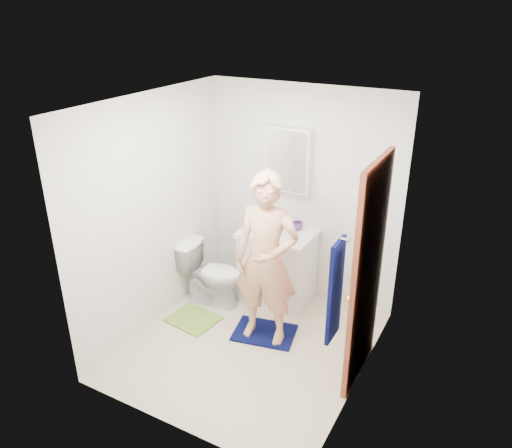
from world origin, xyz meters
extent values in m
cube|color=beige|center=(0.00, 0.00, -0.01)|extent=(2.20, 2.40, 0.02)
cube|color=white|center=(0.00, 0.00, 2.41)|extent=(2.20, 2.40, 0.02)
cube|color=silver|center=(0.00, 1.21, 1.20)|extent=(2.20, 0.02, 2.40)
cube|color=silver|center=(0.00, -1.21, 1.20)|extent=(2.20, 0.02, 2.40)
cube|color=silver|center=(-1.11, 0.00, 1.20)|extent=(0.02, 2.40, 2.40)
cube|color=silver|center=(1.11, 0.00, 1.20)|extent=(0.02, 2.40, 2.40)
cube|color=white|center=(-0.15, 0.91, 0.40)|extent=(0.75, 0.55, 0.80)
cube|color=white|center=(-0.15, 0.91, 0.83)|extent=(0.79, 0.59, 0.05)
cylinder|color=white|center=(-0.15, 0.91, 0.84)|extent=(0.40, 0.40, 0.03)
cylinder|color=silver|center=(-0.15, 1.09, 0.91)|extent=(0.03, 0.03, 0.12)
cube|color=white|center=(-0.15, 1.14, 1.60)|extent=(0.50, 0.12, 0.70)
cube|color=white|center=(-0.15, 1.08, 1.60)|extent=(0.46, 0.01, 0.66)
cube|color=#A4492D|center=(1.07, 0.15, 1.02)|extent=(0.05, 0.80, 2.05)
sphere|color=gold|center=(1.03, -0.17, 0.95)|extent=(0.07, 0.07, 0.07)
cube|color=#060B3C|center=(1.03, -0.57, 1.25)|extent=(0.03, 0.24, 0.80)
cylinder|color=silver|center=(1.07, -0.57, 1.67)|extent=(0.06, 0.02, 0.02)
imported|color=white|center=(-0.76, 0.51, 0.36)|extent=(0.74, 0.47, 0.72)
cube|color=#060B3C|center=(0.04, 0.24, 0.01)|extent=(0.70, 0.56, 0.02)
cube|color=#76A938|center=(-0.74, 0.08, 0.01)|extent=(0.55, 0.49, 0.02)
imported|color=#D26282|center=(-0.45, 0.86, 0.95)|extent=(0.10, 0.10, 0.20)
imported|color=#5E3A80|center=(0.02, 1.05, 0.90)|extent=(0.14, 0.14, 0.09)
imported|color=#DEA37D|center=(0.08, 0.19, 0.90)|extent=(0.68, 0.49, 1.75)
camera|label=1|loc=(2.00, -3.53, 3.16)|focal=35.00mm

